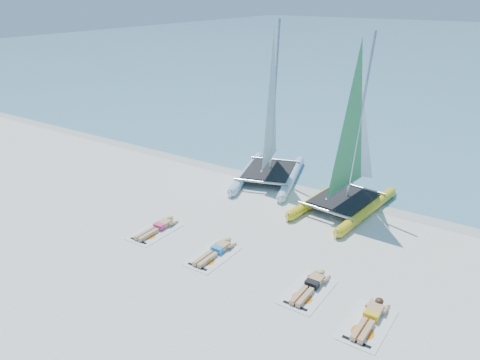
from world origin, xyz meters
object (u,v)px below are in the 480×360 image
object	(u,v)px
catamaran_yellow	(354,153)
sunbather_c	(311,285)
towel_d	(368,324)
towel_a	(155,232)
sunbather_a	(158,227)
sunbather_b	(216,250)
towel_c	(308,292)
towel_b	(213,256)
catamaran_blue	(270,134)
sunbather_d	(371,317)

from	to	relation	value
catamaran_yellow	sunbather_c	distance (m)	6.21
towel_d	towel_a	bearing A→B (deg)	175.93
catamaran_yellow	sunbather_a	size ratio (longest dim) A/B	3.78
sunbather_b	towel_c	world-z (taller)	sunbather_b
towel_c	sunbather_b	bearing A→B (deg)	176.19
sunbather_b	towel_c	size ratio (longest dim) A/B	0.93
towel_a	towel_d	size ratio (longest dim) A/B	1.00
towel_c	towel_d	xyz separation A→B (m)	(1.81, -0.39, 0.00)
towel_a	towel_d	world-z (taller)	same
towel_b	towel_d	size ratio (longest dim) A/B	1.00
catamaran_blue	sunbather_a	size ratio (longest dim) A/B	3.91
sunbather_a	sunbather_d	xyz separation A→B (m)	(7.63, -0.54, 0.00)
sunbather_a	catamaran_yellow	bearing A→B (deg)	50.67
sunbather_a	towel_d	xyz separation A→B (m)	(7.63, -0.73, -0.11)
sunbather_a	towel_d	world-z (taller)	sunbather_a
towel_a	towel_d	xyz separation A→B (m)	(7.63, -0.54, 0.00)
towel_c	towel_d	bearing A→B (deg)	-12.15
sunbather_a	sunbather_b	world-z (taller)	same
towel_a	sunbather_c	distance (m)	5.82
sunbather_a	sunbather_b	bearing A→B (deg)	-2.86
towel_c	sunbather_c	distance (m)	0.22
sunbather_d	towel_c	bearing A→B (deg)	173.77
sunbather_b	towel_d	world-z (taller)	sunbather_b
towel_b	sunbather_c	size ratio (longest dim) A/B	1.07
sunbather_a	towel_b	xyz separation A→B (m)	(2.56, -0.32, -0.11)
catamaran_blue	catamaran_yellow	xyz separation A→B (m)	(3.86, -0.53, 0.04)
towel_b	sunbather_c	xyz separation A→B (m)	(3.26, 0.17, 0.11)
catamaran_yellow	sunbather_b	world-z (taller)	catamaran_yellow
catamaran_yellow	catamaran_blue	bearing A→B (deg)	177.71
sunbather_a	sunbather_c	world-z (taller)	same
sunbather_b	sunbather_c	xyz separation A→B (m)	(3.26, -0.02, 0.00)
catamaran_blue	sunbather_b	size ratio (longest dim) A/B	3.91
towel_c	sunbather_c	size ratio (longest dim) A/B	1.07
towel_d	towel_c	bearing A→B (deg)	167.85
sunbather_a	towel_c	xyz separation A→B (m)	(5.82, -0.34, -0.11)
towel_b	towel_c	xyz separation A→B (m)	(3.26, -0.02, 0.00)
sunbather_c	towel_b	bearing A→B (deg)	-177.06
towel_a	sunbather_b	bearing A→B (deg)	1.43
towel_a	sunbather_a	bearing A→B (deg)	90.00
catamaran_yellow	towel_b	distance (m)	6.61
sunbather_c	sunbather_d	distance (m)	1.85
catamaran_yellow	sunbather_a	bearing A→B (deg)	-123.80
towel_d	sunbather_a	bearing A→B (deg)	174.50
catamaran_blue	towel_a	bearing A→B (deg)	-114.51
towel_a	sunbather_d	distance (m)	7.64
catamaran_blue	sunbather_d	distance (m)	9.79
catamaran_blue	sunbather_d	bearing A→B (deg)	-62.01
sunbather_a	sunbather_d	size ratio (longest dim) A/B	1.00
towel_a	sunbather_d	size ratio (longest dim) A/B	1.07
towel_a	sunbather_a	size ratio (longest dim) A/B	1.07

